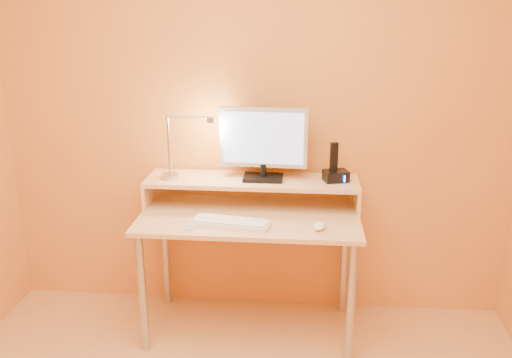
# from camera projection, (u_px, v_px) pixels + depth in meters

# --- Properties ---
(wall_back) EXTENTS (3.00, 0.04, 2.50)m
(wall_back) POSITION_uv_depth(u_px,v_px,m) (255.00, 108.00, 3.06)
(wall_back) COLOR #D78C3D
(wall_back) RESTS_ON floor
(desk_leg_fl) EXTENTS (0.04, 0.04, 0.69)m
(desk_leg_fl) POSITION_uv_depth(u_px,v_px,m) (142.00, 294.00, 2.84)
(desk_leg_fl) COLOR #B1B2B9
(desk_leg_fl) RESTS_ON floor
(desk_leg_fr) EXTENTS (0.04, 0.04, 0.69)m
(desk_leg_fr) POSITION_uv_depth(u_px,v_px,m) (351.00, 303.00, 2.75)
(desk_leg_fr) COLOR #B1B2B9
(desk_leg_fr) RESTS_ON floor
(desk_leg_bl) EXTENTS (0.04, 0.04, 0.69)m
(desk_leg_bl) POSITION_uv_depth(u_px,v_px,m) (166.00, 253.00, 3.32)
(desk_leg_bl) COLOR #B1B2B9
(desk_leg_bl) RESTS_ON floor
(desk_leg_br) EXTENTS (0.04, 0.04, 0.69)m
(desk_leg_br) POSITION_uv_depth(u_px,v_px,m) (344.00, 260.00, 3.22)
(desk_leg_br) COLOR #B1B2B9
(desk_leg_br) RESTS_ON floor
(desk_lower) EXTENTS (1.20, 0.60, 0.02)m
(desk_lower) POSITION_uv_depth(u_px,v_px,m) (249.00, 217.00, 2.92)
(desk_lower) COLOR #EEBC7B
(desk_lower) RESTS_ON floor
(shelf_riser_left) EXTENTS (0.02, 0.30, 0.14)m
(shelf_riser_left) POSITION_uv_depth(u_px,v_px,m) (150.00, 191.00, 3.09)
(shelf_riser_left) COLOR #EEBC7B
(shelf_riser_left) RESTS_ON desk_lower
(shelf_riser_right) EXTENTS (0.02, 0.30, 0.14)m
(shelf_riser_right) POSITION_uv_depth(u_px,v_px,m) (357.00, 197.00, 2.99)
(shelf_riser_right) COLOR #EEBC7B
(shelf_riser_right) RESTS_ON desk_lower
(desk_shelf) EXTENTS (1.20, 0.30, 0.02)m
(desk_shelf) POSITION_uv_depth(u_px,v_px,m) (252.00, 181.00, 3.01)
(desk_shelf) COLOR #EEBC7B
(desk_shelf) RESTS_ON desk_lower
(monitor_foot) EXTENTS (0.22, 0.16, 0.02)m
(monitor_foot) POSITION_uv_depth(u_px,v_px,m) (263.00, 178.00, 3.00)
(monitor_foot) COLOR black
(monitor_foot) RESTS_ON desk_shelf
(monitor_neck) EXTENTS (0.04, 0.04, 0.07)m
(monitor_neck) POSITION_uv_depth(u_px,v_px,m) (263.00, 170.00, 2.99)
(monitor_neck) COLOR black
(monitor_neck) RESTS_ON monitor_foot
(monitor_panel) EXTENTS (0.49, 0.06, 0.33)m
(monitor_panel) POSITION_uv_depth(u_px,v_px,m) (264.00, 138.00, 2.94)
(monitor_panel) COLOR #B3B3B8
(monitor_panel) RESTS_ON monitor_neck
(monitor_back) EXTENTS (0.44, 0.04, 0.28)m
(monitor_back) POSITION_uv_depth(u_px,v_px,m) (264.00, 137.00, 2.96)
(monitor_back) COLOR black
(monitor_back) RESTS_ON monitor_panel
(monitor_screen) EXTENTS (0.44, 0.03, 0.29)m
(monitor_screen) POSITION_uv_depth(u_px,v_px,m) (263.00, 138.00, 2.92)
(monitor_screen) COLOR #91A8DE
(monitor_screen) RESTS_ON monitor_panel
(lamp_base) EXTENTS (0.10, 0.10, 0.02)m
(lamp_base) POSITION_uv_depth(u_px,v_px,m) (170.00, 176.00, 3.02)
(lamp_base) COLOR #B1B2B9
(lamp_base) RESTS_ON desk_shelf
(lamp_post) EXTENTS (0.01, 0.01, 0.33)m
(lamp_post) POSITION_uv_depth(u_px,v_px,m) (169.00, 146.00, 2.96)
(lamp_post) COLOR #B1B2B9
(lamp_post) RESTS_ON lamp_base
(lamp_arm) EXTENTS (0.24, 0.01, 0.01)m
(lamp_arm) POSITION_uv_depth(u_px,v_px,m) (189.00, 117.00, 2.90)
(lamp_arm) COLOR #B1B2B9
(lamp_arm) RESTS_ON lamp_post
(lamp_head) EXTENTS (0.04, 0.04, 0.03)m
(lamp_head) POSITION_uv_depth(u_px,v_px,m) (211.00, 120.00, 2.89)
(lamp_head) COLOR #B1B2B9
(lamp_head) RESTS_ON lamp_arm
(lamp_bulb) EXTENTS (0.03, 0.03, 0.00)m
(lamp_bulb) POSITION_uv_depth(u_px,v_px,m) (211.00, 123.00, 2.90)
(lamp_bulb) COLOR #FFEAC6
(lamp_bulb) RESTS_ON lamp_head
(phone_dock) EXTENTS (0.15, 0.13, 0.06)m
(phone_dock) POSITION_uv_depth(u_px,v_px,m) (336.00, 176.00, 2.96)
(phone_dock) COLOR black
(phone_dock) RESTS_ON desk_shelf
(phone_handset) EXTENTS (0.05, 0.04, 0.16)m
(phone_handset) POSITION_uv_depth(u_px,v_px,m) (334.00, 157.00, 2.93)
(phone_handset) COLOR black
(phone_handset) RESTS_ON phone_dock
(phone_led) EXTENTS (0.01, 0.00, 0.04)m
(phone_led) POSITION_uv_depth(u_px,v_px,m) (345.00, 179.00, 2.91)
(phone_led) COLOR #2068FF
(phone_led) RESTS_ON phone_dock
(keyboard) EXTENTS (0.42, 0.19, 0.02)m
(keyboard) POSITION_uv_depth(u_px,v_px,m) (231.00, 223.00, 2.78)
(keyboard) COLOR white
(keyboard) RESTS_ON desk_lower
(mouse) EXTENTS (0.09, 0.12, 0.04)m
(mouse) POSITION_uv_depth(u_px,v_px,m) (319.00, 226.00, 2.73)
(mouse) COLOR white
(mouse) RESTS_ON desk_lower
(remote_control) EXTENTS (0.08, 0.19, 0.02)m
(remote_control) POSITION_uv_depth(u_px,v_px,m) (195.00, 222.00, 2.79)
(remote_control) COLOR white
(remote_control) RESTS_ON desk_lower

